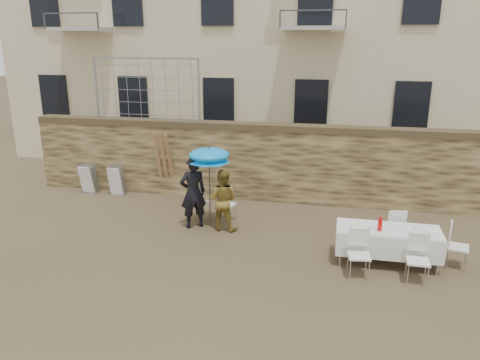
% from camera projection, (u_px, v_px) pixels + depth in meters
% --- Properties ---
extents(ground, '(80.00, 80.00, 0.00)m').
position_uv_depth(ground, '(197.00, 278.00, 9.26)').
color(ground, brown).
rests_on(ground, ground).
extents(stone_wall, '(13.00, 0.50, 2.20)m').
position_uv_depth(stone_wall, '(247.00, 162.00, 13.62)').
color(stone_wall, brown).
rests_on(stone_wall, ground).
extents(chain_link_fence, '(3.20, 0.06, 1.80)m').
position_uv_depth(chain_link_fence, '(146.00, 90.00, 13.64)').
color(chain_link_fence, gray).
rests_on(chain_link_fence, stone_wall).
extents(man_suit, '(0.79, 0.72, 1.80)m').
position_uv_depth(man_suit, '(193.00, 193.00, 11.52)').
color(man_suit, black).
rests_on(man_suit, ground).
extents(woman_dress, '(0.81, 0.66, 1.54)m').
position_uv_depth(woman_dress, '(223.00, 200.00, 11.40)').
color(woman_dress, '#B59337').
rests_on(woman_dress, ground).
extents(umbrella, '(1.03, 1.03, 1.91)m').
position_uv_depth(umbrella, '(209.00, 157.00, 11.27)').
color(umbrella, '#3F3F44').
rests_on(umbrella, ground).
extents(couple_chair_left, '(0.52, 0.52, 0.96)m').
position_uv_depth(couple_chair_left, '(200.00, 202.00, 12.15)').
color(couple_chair_left, white).
rests_on(couple_chair_left, ground).
extents(couple_chair_right, '(0.60, 0.60, 0.96)m').
position_uv_depth(couple_chair_right, '(226.00, 203.00, 12.01)').
color(couple_chair_right, white).
rests_on(couple_chair_right, ground).
extents(banquet_table, '(2.10, 0.85, 0.78)m').
position_uv_depth(banquet_table, '(389.00, 231.00, 9.67)').
color(banquet_table, white).
rests_on(banquet_table, ground).
extents(soda_bottle, '(0.09, 0.09, 0.26)m').
position_uv_depth(soda_bottle, '(380.00, 225.00, 9.52)').
color(soda_bottle, red).
rests_on(soda_bottle, banquet_table).
extents(table_chair_front_left, '(0.54, 0.54, 0.96)m').
position_uv_depth(table_chair_front_left, '(359.00, 255.00, 9.17)').
color(table_chair_front_left, white).
rests_on(table_chair_front_left, ground).
extents(table_chair_front_right, '(0.49, 0.49, 0.96)m').
position_uv_depth(table_chair_front_right, '(418.00, 260.00, 8.94)').
color(table_chair_front_right, white).
rests_on(table_chair_front_right, ground).
extents(table_chair_back, '(0.56, 0.56, 0.96)m').
position_uv_depth(table_chair_back, '(394.00, 228.00, 10.46)').
color(table_chair_back, white).
rests_on(table_chair_back, ground).
extents(table_chair_side, '(0.58, 0.58, 0.96)m').
position_uv_depth(table_chair_side, '(458.00, 246.00, 9.56)').
color(table_chair_side, white).
rests_on(table_chair_side, ground).
extents(chair_stack_left, '(0.46, 0.47, 0.92)m').
position_uv_depth(chair_stack_left, '(92.00, 177.00, 14.37)').
color(chair_stack_left, white).
rests_on(chair_stack_left, ground).
extents(chair_stack_right, '(0.46, 0.40, 0.92)m').
position_uv_depth(chair_stack_right, '(119.00, 179.00, 14.19)').
color(chair_stack_right, white).
rests_on(chair_stack_right, ground).
extents(wood_planks, '(0.70, 0.20, 2.00)m').
position_uv_depth(wood_planks, '(168.00, 164.00, 13.77)').
color(wood_planks, '#A37749').
rests_on(wood_planks, ground).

